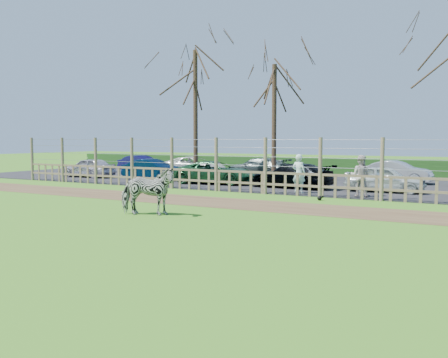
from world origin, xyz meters
The scene contains 20 objects.
ground centered at (0.00, 0.00, 0.00)m, with size 120.00×120.00×0.00m, color #6AA62E.
dirt_strip centered at (0.00, 4.50, 0.01)m, with size 34.00×2.80×0.01m, color brown.
asphalt centered at (0.00, 14.50, 0.02)m, with size 44.00×13.00×0.04m, color #232326.
hedge centered at (0.00, 21.50, 0.55)m, with size 46.00×2.00×1.10m, color #1E4716.
fence centered at (0.00, 8.00, 0.80)m, with size 30.16×0.16×2.50m.
tree_left centered at (-6.50, 12.50, 5.62)m, with size 4.80×4.80×7.88m.
tree_mid centered at (-2.00, 13.50, 4.87)m, with size 4.80×4.80×6.83m.
zebra centered at (-0.73, 0.60, 0.78)m, with size 0.84×1.84×1.56m, color gray.
visitor_a centered at (1.27, 8.79, 0.90)m, with size 0.63×0.41×1.72m, color silver.
visitor_b centered at (3.97, 8.79, 0.90)m, with size 0.84×0.65×1.72m, color #BEB3AC.
crow centered at (2.83, 7.00, 0.10)m, with size 0.25×0.18×0.20m.
car_0 centered at (-13.44, 10.97, 0.64)m, with size 1.42×3.52×1.20m, color #BAB4C1.
car_1 centered at (-8.79, 11.40, 0.64)m, with size 1.27×3.64×1.20m, color #051E3F.
car_2 centered at (-4.26, 10.93, 0.64)m, with size 1.99×4.32×1.20m, color #20562E.
car_3 centered at (0.12, 10.83, 0.64)m, with size 1.68×4.13×1.20m, color black.
car_4 centered at (4.50, 11.08, 0.64)m, with size 1.42×3.52×1.20m, color silver.
car_7 centered at (-13.36, 16.14, 0.64)m, with size 1.27×3.64×1.20m, color #181553.
car_8 centered at (-8.85, 16.02, 0.64)m, with size 1.99×4.32×1.20m, color white.
car_9 centered at (-4.30, 16.19, 0.64)m, with size 1.68×4.13×1.20m, color #576861.
car_11 centered at (4.12, 16.14, 0.64)m, with size 1.27×3.64×1.20m, color #B5B9BD.
Camera 1 is at (9.12, -11.97, 2.45)m, focal length 40.00 mm.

